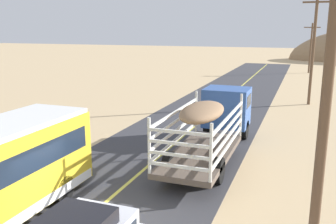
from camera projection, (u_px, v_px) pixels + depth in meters
name	position (u px, v px, depth m)	size (l,w,h in m)	color
livestock_truck	(218.00, 116.00, 19.24)	(2.53, 9.70, 3.02)	#3359A5
power_pole_near	(326.00, 102.00, 7.96)	(2.20, 0.24, 8.81)	brown
power_pole_mid	(313.00, 47.00, 29.90)	(2.20, 0.24, 8.92)	brown
power_pole_far	(311.00, 46.00, 52.06)	(2.20, 0.24, 7.03)	brown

